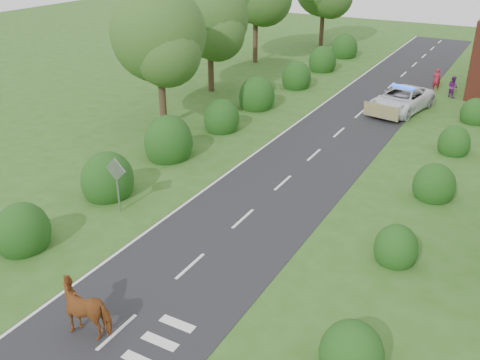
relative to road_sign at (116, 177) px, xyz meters
The scene contains 12 objects.
ground 5.63m from the road_sign, 21.80° to the right, with size 120.00×120.00×0.00m, color #2E5918.
road 14.03m from the road_sign, 68.96° to the left, with size 6.00×70.00×0.02m, color black.
road_markings 11.56m from the road_sign, 72.72° to the left, with size 4.96×70.00×0.01m.
hedgerow_left 9.85m from the road_sign, 98.87° to the left, with size 2.75×50.41×3.00m.
hedgerow_right 14.85m from the road_sign, 38.46° to the left, with size 2.10×45.78×2.10m.
tree_left_a 11.55m from the road_sign, 115.73° to the left, with size 5.74×5.60×8.38m.
tree_left_b 19.22m from the road_sign, 109.29° to the left, with size 5.74×5.60×8.07m.
road_sign is the anchor object (origin of this frame).
cow 7.57m from the road_sign, 56.07° to the right, with size 1.08×2.04×1.45m, color brown.
police_van 21.19m from the road_sign, 70.18° to the left, with size 3.73×6.20×1.75m.
pedestrian_red 27.62m from the road_sign, 72.66° to the left, with size 0.61×0.40×1.66m, color maroon.
pedestrian_purple 26.82m from the road_sign, 69.01° to the left, with size 0.75×0.59×1.55m, color #5F1A70.
Camera 1 is at (9.46, -13.30, 11.20)m, focal length 40.00 mm.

